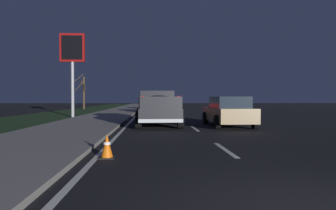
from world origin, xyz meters
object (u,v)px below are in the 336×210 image
Objects in this scene: bare_tree_far at (83,92)px; traffic_cone_near at (107,146)px; pickup_truck at (157,107)px; sedan_silver at (155,104)px; gas_price_sign at (72,55)px; sedan_tan at (228,111)px; sedan_red at (154,105)px.

bare_tree_far is 8.60× the size of traffic_cone_near.
pickup_truck is at bearing -9.00° from traffic_cone_near.
traffic_cone_near is at bearing 177.23° from sedan_silver.
traffic_cone_near is (-16.22, -5.12, -4.60)m from gas_price_sign.
traffic_cone_near is (-34.54, -8.50, -2.19)m from bare_tree_far.
bare_tree_far is (26.66, 13.52, 1.69)m from sedan_tan.
traffic_cone_near is (-22.20, 1.28, -0.50)m from sedan_red.
pickup_truck is 1.25× the size of sedan_silver.
sedan_tan is 23.74m from sedan_silver.
bare_tree_far is at bearing 13.83° from traffic_cone_near.
sedan_tan is at bearing -102.36° from pickup_truck.
gas_price_sign is at bearing 40.74° from pickup_truck.
gas_price_sign is 11.24× the size of traffic_cone_near.
traffic_cone_near is (-8.68, 1.38, -0.70)m from pickup_truck.
sedan_silver reaches higher than traffic_cone_near.
sedan_silver is 10.65m from bare_tree_far.
sedan_red is at bearing -141.63° from bare_tree_far.
sedan_silver is 9.17m from sedan_red.
sedan_tan is at bearing -129.43° from gas_price_sign.
pickup_truck is at bearing 179.63° from sedan_silver.
sedan_silver is 17.03m from gas_price_sign.
sedan_red is 22.24m from traffic_cone_near.
gas_price_sign is at bearing 133.07° from sedan_red.
sedan_silver and sedan_red have the same top height.
pickup_truck is at bearing -179.58° from sedan_red.
sedan_red is at bearing -3.29° from traffic_cone_near.
sedan_silver is at bearing -23.67° from gas_price_sign.
gas_price_sign reaches higher than traffic_cone_near.
traffic_cone_near is at bearing 176.71° from sedan_red.
gas_price_sign is 17.62m from traffic_cone_near.
bare_tree_far reaches higher than traffic_cone_near.
pickup_truck reaches higher than sedan_tan.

